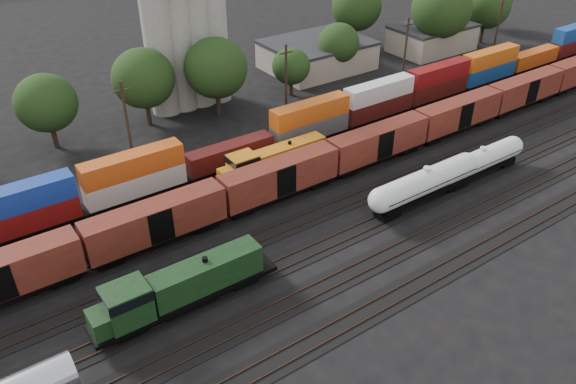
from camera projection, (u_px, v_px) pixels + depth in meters
ground at (310, 218)px, 63.70m from camera, size 600.00×600.00×0.00m
tracks at (310, 217)px, 63.67m from camera, size 180.00×33.20×0.20m
green_locomotive at (175, 289)px, 49.80m from camera, size 17.81×3.14×4.71m
tank_car_a at (425, 183)px, 65.06m from camera, size 16.81×3.01×4.41m
tank_car_b at (481, 161)px, 69.98m from camera, size 15.09×2.70×3.95m
orange_locomotive at (271, 161)px, 70.02m from camera, size 16.49×2.75×4.12m
boxcar_string at (280, 177)px, 65.14m from camera, size 169.00×2.90×4.20m
container_wall at (305, 125)px, 77.44m from camera, size 173.98×2.60×5.80m
grain_silo at (185, 36)px, 84.09m from camera, size 13.40×5.00×29.00m
industrial_sheds at (212, 87)px, 89.87m from camera, size 119.38×17.26×5.10m
tree_band at (175, 68)px, 82.25m from camera, size 163.68×24.32×14.43m
utility_poles at (213, 103)px, 75.55m from camera, size 122.20×0.36×12.00m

